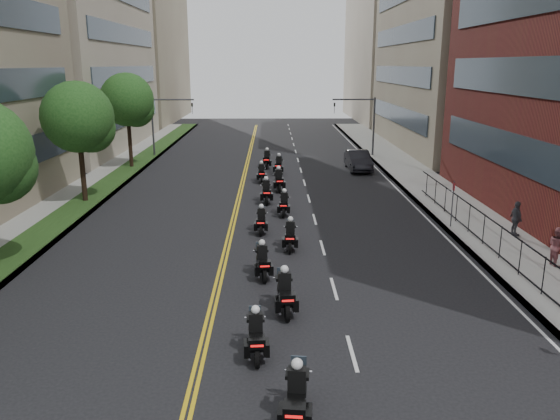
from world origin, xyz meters
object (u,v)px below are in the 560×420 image
(pedestrian_c, at_px, (516,219))
(motorcycle_5, at_px, (290,236))
(motorcycle_7, at_px, (284,205))
(pedestrian_b, at_px, (557,246))
(motorcycle_11, at_px, (279,166))
(motorcycle_8, at_px, (266,192))
(motorcycle_6, at_px, (261,221))
(motorcycle_10, at_px, (261,174))
(motorcycle_2, at_px, (256,336))
(motorcycle_9, at_px, (279,181))
(motorcycle_3, at_px, (285,294))
(motorcycle_4, at_px, (262,263))
(motorcycle_1, at_px, (296,399))
(parked_sedan, at_px, (358,160))
(motorcycle_12, at_px, (267,160))

(pedestrian_c, bearing_deg, motorcycle_5, 94.61)
(motorcycle_7, height_order, pedestrian_b, pedestrian_b)
(motorcycle_11, relative_size, pedestrian_c, 1.30)
(motorcycle_5, xyz_separation_m, motorcycle_8, (-1.23, 9.12, 0.04))
(motorcycle_6, relative_size, motorcycle_10, 0.96)
(motorcycle_2, xyz_separation_m, motorcycle_5, (1.38, 9.90, 0.00))
(motorcycle_9, relative_size, pedestrian_b, 1.41)
(motorcycle_2, xyz_separation_m, motorcycle_6, (-0.05, 12.60, -0.02))
(motorcycle_8, bearing_deg, motorcycle_10, 90.99)
(motorcycle_2, relative_size, motorcycle_10, 1.00)
(motorcycle_9, bearing_deg, motorcycle_3, -93.69)
(motorcycle_3, relative_size, motorcycle_10, 1.08)
(motorcycle_6, relative_size, motorcycle_8, 0.90)
(motorcycle_6, height_order, motorcycle_11, motorcycle_11)
(pedestrian_c, bearing_deg, motorcycle_4, 108.64)
(pedestrian_b, relative_size, pedestrian_c, 0.94)
(motorcycle_1, height_order, motorcycle_9, motorcycle_9)
(motorcycle_3, height_order, pedestrian_c, pedestrian_c)
(motorcycle_1, bearing_deg, motorcycle_3, 97.37)
(motorcycle_8, relative_size, parked_sedan, 0.47)
(motorcycle_6, relative_size, pedestrian_b, 1.23)
(motorcycle_3, bearing_deg, parked_sedan, 71.18)
(motorcycle_5, height_order, motorcycle_6, motorcycle_5)
(motorcycle_1, distance_m, motorcycle_8, 22.33)
(motorcycle_5, relative_size, parked_sedan, 0.44)
(motorcycle_3, xyz_separation_m, motorcycle_5, (0.43, 6.89, -0.05))
(motorcycle_2, relative_size, motorcycle_12, 0.91)
(motorcycle_2, xyz_separation_m, motorcycle_4, (0.10, 6.37, 0.00))
(motorcycle_3, height_order, motorcycle_9, motorcycle_9)
(motorcycle_9, xyz_separation_m, motorcycle_11, (0.09, 5.90, -0.01))
(motorcycle_1, bearing_deg, parked_sedan, 84.86)
(motorcycle_3, height_order, motorcycle_10, motorcycle_3)
(motorcycle_11, bearing_deg, motorcycle_2, -87.03)
(parked_sedan, bearing_deg, motorcycle_6, -115.30)
(motorcycle_6, bearing_deg, pedestrian_b, -21.43)
(motorcycle_6, distance_m, motorcycle_10, 12.79)
(motorcycle_9, xyz_separation_m, motorcycle_12, (-0.89, 8.62, -0.00))
(motorcycle_11, bearing_deg, pedestrian_c, -49.93)
(motorcycle_10, distance_m, motorcycle_11, 3.24)
(motorcycle_3, xyz_separation_m, motorcycle_6, (-1.01, 9.59, -0.08))
(motorcycle_12, height_order, pedestrian_c, pedestrian_c)
(motorcycle_5, bearing_deg, motorcycle_8, 100.48)
(motorcycle_4, relative_size, motorcycle_8, 0.93)
(motorcycle_6, distance_m, motorcycle_7, 3.66)
(motorcycle_1, bearing_deg, motorcycle_11, 96.20)
(motorcycle_7, bearing_deg, motorcycle_5, -84.26)
(motorcycle_5, height_order, pedestrian_c, pedestrian_c)
(motorcycle_5, bearing_deg, motorcycle_6, 120.84)
(motorcycle_4, xyz_separation_m, pedestrian_c, (12.80, 5.02, 0.42))
(motorcycle_6, bearing_deg, parked_sedan, 67.04)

